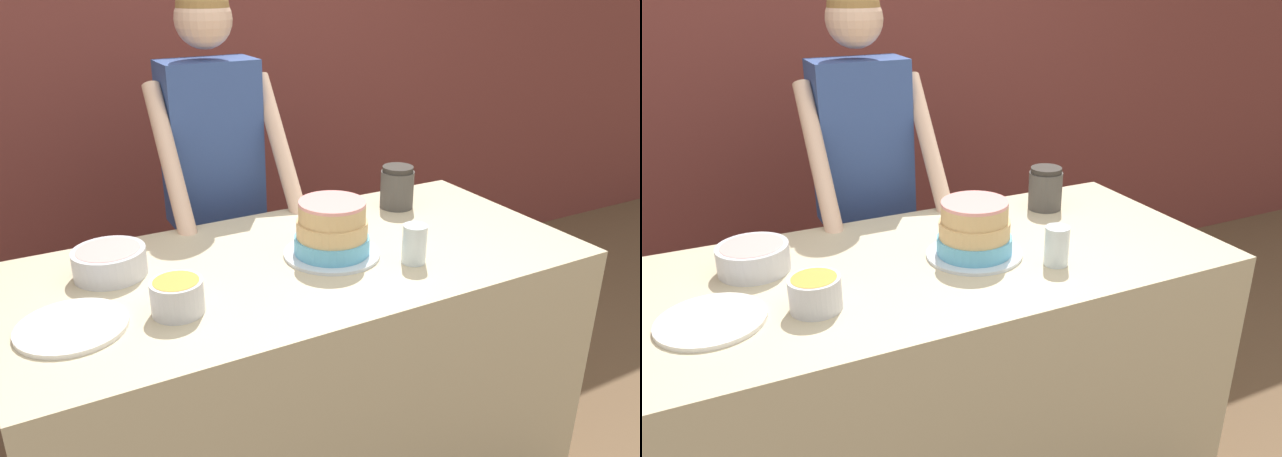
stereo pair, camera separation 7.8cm
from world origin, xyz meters
TOP-DOWN VIEW (x-y plane):
  - wall_back at (0.00, 1.87)m, footprint 10.00×0.05m
  - counter at (0.00, 0.40)m, footprint 1.69×0.80m
  - person_baker at (-0.04, 1.06)m, footprint 0.47×0.46m
  - cake at (0.09, 0.38)m, footprint 0.29×0.29m
  - frosting_bowl_pink at (-0.53, 0.56)m, footprint 0.20×0.20m
  - frosting_bowl_orange at (-0.42, 0.27)m, footprint 0.13×0.13m
  - drinking_glass at (0.27, 0.22)m, footprint 0.07×0.07m
  - ceramic_plate at (-0.67, 0.31)m, footprint 0.27×0.27m
  - stoneware_jar at (0.50, 0.63)m, footprint 0.12×0.12m

SIDE VIEW (x-z plane):
  - counter at x=0.00m, z-range 0.00..0.91m
  - ceramic_plate at x=-0.67m, z-range 0.91..0.92m
  - frosting_bowl_pink at x=-0.53m, z-range 0.91..0.99m
  - frosting_bowl_orange at x=-0.42m, z-range 0.91..1.00m
  - drinking_glass at x=0.27m, z-range 0.91..1.03m
  - stoneware_jar at x=0.50m, z-range 0.91..1.06m
  - cake at x=0.09m, z-range 0.90..1.07m
  - person_baker at x=-0.04m, z-range 0.20..1.88m
  - wall_back at x=0.00m, z-range 0.00..2.60m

